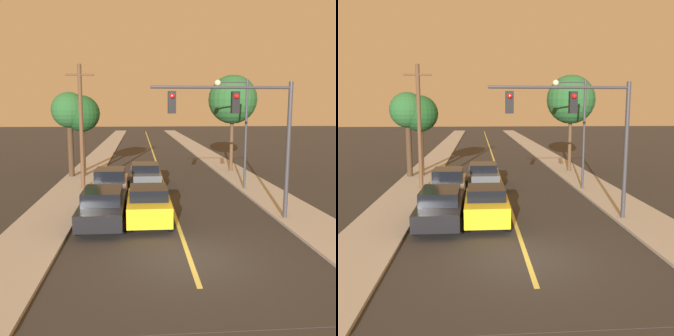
% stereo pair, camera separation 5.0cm
% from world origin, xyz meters
% --- Properties ---
extents(ground_plane, '(200.00, 200.00, 0.00)m').
position_xyz_m(ground_plane, '(0.00, 0.00, 0.00)').
color(ground_plane, '#2D2B28').
extents(road_surface, '(8.68, 80.00, 0.01)m').
position_xyz_m(road_surface, '(0.00, 36.00, 0.01)').
color(road_surface, '#2D2B28').
rests_on(road_surface, ground).
extents(sidewalk_left, '(2.50, 80.00, 0.12)m').
position_xyz_m(sidewalk_left, '(-5.59, 36.00, 0.06)').
color(sidewalk_left, '#9E998E').
rests_on(sidewalk_left, ground).
extents(sidewalk_right, '(2.50, 80.00, 0.12)m').
position_xyz_m(sidewalk_right, '(5.59, 36.00, 0.06)').
color(sidewalk_right, '#9E998E').
rests_on(sidewalk_right, ground).
extents(car_near_lane_front, '(1.89, 3.97, 1.59)m').
position_xyz_m(car_near_lane_front, '(-1.21, 4.11, 0.81)').
color(car_near_lane_front, gold).
rests_on(car_near_lane_front, ground).
extents(car_near_lane_second, '(1.97, 4.41, 1.50)m').
position_xyz_m(car_near_lane_second, '(-1.21, 11.75, 0.79)').
color(car_near_lane_second, '#474C51').
rests_on(car_near_lane_second, ground).
extents(car_outer_lane_front, '(1.92, 4.85, 1.51)m').
position_xyz_m(car_outer_lane_front, '(-3.12, 4.21, 0.77)').
color(car_outer_lane_front, black).
rests_on(car_outer_lane_front, ground).
extents(car_outer_lane_second, '(1.86, 4.30, 1.69)m').
position_xyz_m(car_outer_lane_second, '(-3.12, 8.50, 0.86)').
color(car_outer_lane_second, '#A5A8B2').
rests_on(car_outer_lane_second, ground).
extents(traffic_signal_mast, '(5.94, 0.42, 5.81)m').
position_xyz_m(traffic_signal_mast, '(2.75, 4.05, 4.34)').
color(traffic_signal_mast, '#333338').
rests_on(traffic_signal_mast, ground).
extents(streetlamp_right, '(1.99, 0.36, 6.38)m').
position_xyz_m(streetlamp_right, '(4.19, 10.25, 4.29)').
color(streetlamp_right, '#333338').
rests_on(streetlamp_right, ground).
extents(utility_pole_left, '(1.60, 0.24, 7.26)m').
position_xyz_m(utility_pole_left, '(-4.94, 10.97, 3.91)').
color(utility_pole_left, '#513823').
rests_on(utility_pole_left, ground).
extents(tree_left_near, '(2.53, 2.53, 5.68)m').
position_xyz_m(tree_left_near, '(-5.56, 15.52, 4.46)').
color(tree_left_near, '#4C3823').
rests_on(tree_left_near, ground).
extents(tree_left_far, '(2.46, 2.46, 5.89)m').
position_xyz_m(tree_left_far, '(-6.37, 15.29, 4.67)').
color(tree_left_far, '#3D2B1C').
rests_on(tree_left_far, ground).
extents(tree_right_near, '(3.66, 3.66, 7.27)m').
position_xyz_m(tree_right_near, '(5.52, 16.88, 5.54)').
color(tree_right_near, '#4C3823').
rests_on(tree_right_near, ground).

